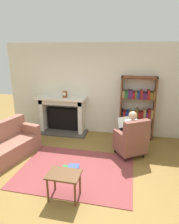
% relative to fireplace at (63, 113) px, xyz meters
% --- Properties ---
extents(ground, '(14.00, 14.00, 0.00)m').
position_rel_fireplace_xyz_m(ground, '(1.00, -2.30, -0.60)').
color(ground, olive).
extents(back_wall, '(5.60, 0.10, 2.70)m').
position_rel_fireplace_xyz_m(back_wall, '(1.00, 0.25, 0.75)').
color(back_wall, silver).
rests_on(back_wall, ground).
extents(area_rug, '(2.40, 1.80, 0.01)m').
position_rel_fireplace_xyz_m(area_rug, '(1.00, -2.00, -0.59)').
color(area_rug, brown).
rests_on(area_rug, ground).
extents(fireplace, '(1.55, 0.64, 1.14)m').
position_rel_fireplace_xyz_m(fireplace, '(0.00, 0.00, 0.00)').
color(fireplace, '#4C4742').
rests_on(fireplace, ground).
extents(mantel_clock, '(0.14, 0.14, 0.19)m').
position_rel_fireplace_xyz_m(mantel_clock, '(0.14, -0.10, 0.64)').
color(mantel_clock, brown).
rests_on(mantel_clock, fireplace).
extents(bookshelf, '(0.97, 0.32, 1.80)m').
position_rel_fireplace_xyz_m(bookshelf, '(2.26, 0.03, 0.26)').
color(bookshelf, brown).
rests_on(bookshelf, ground).
extents(armchair_reading, '(0.88, 0.87, 0.97)m').
position_rel_fireplace_xyz_m(armchair_reading, '(2.13, -1.14, -0.18)').
color(armchair_reading, '#331E14').
rests_on(armchair_reading, ground).
extents(seated_reader, '(0.55, 0.59, 1.14)m').
position_rel_fireplace_xyz_m(seated_reader, '(2.07, -1.04, 0.02)').
color(seated_reader, white).
rests_on(seated_reader, ground).
extents(sofa_floral, '(1.10, 1.82, 0.85)m').
position_rel_fireplace_xyz_m(sofa_floral, '(-0.79, -1.90, -0.28)').
color(sofa_floral, '#97604F').
rests_on(sofa_floral, ground).
extents(side_table, '(0.56, 0.39, 0.49)m').
position_rel_fireplace_xyz_m(side_table, '(1.03, -2.84, -0.19)').
color(side_table, brown).
rests_on(side_table, ground).
extents(scattered_books, '(0.39, 0.44, 0.04)m').
position_rel_fireplace_xyz_m(scattered_books, '(0.86, -2.02, -0.57)').
color(scattered_books, '#334CA5').
rests_on(scattered_books, area_rug).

